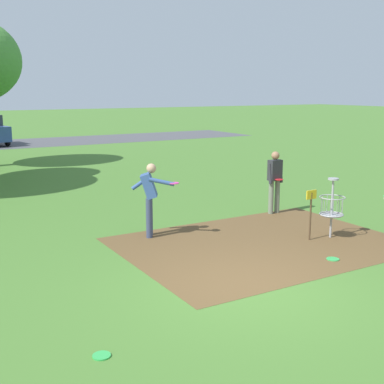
{
  "coord_description": "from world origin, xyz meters",
  "views": [
    {
      "loc": [
        -5.04,
        -6.63,
        3.36
      ],
      "look_at": [
        0.9,
        3.43,
        1.0
      ],
      "focal_mm": 47.83,
      "sensor_mm": 36.0,
      "label": 1
    }
  ],
  "objects": [
    {
      "name": "player_waiting_left",
      "position": [
        -0.06,
        3.7,
        0.99
      ],
      "size": [
        0.84,
        0.93,
        1.71
      ],
      "color": "#384260",
      "rests_on": "ground"
    },
    {
      "name": "disc_golf_basket",
      "position": [
        3.41,
        1.52,
        0.75
      ],
      "size": [
        0.98,
        0.58,
        1.39
      ],
      "color": "#9E9EA3",
      "rests_on": "ground"
    },
    {
      "name": "ground_plane",
      "position": [
        0.0,
        0.0,
        0.0
      ],
      "size": [
        160.0,
        160.0,
        0.0
      ],
      "primitive_type": "plane",
      "color": "#47752D"
    },
    {
      "name": "frisbee_by_tee",
      "position": [
        2.37,
        0.35,
        0.01
      ],
      "size": [
        0.26,
        0.26,
        0.02
      ],
      "primitive_type": "cylinder",
      "color": "green",
      "rests_on": "ground"
    },
    {
      "name": "dirt_tee_pad",
      "position": [
        1.81,
        1.93,
        0.0
      ],
      "size": [
        6.05,
        4.48,
        0.01
      ],
      "primitive_type": "cube",
      "color": "brown",
      "rests_on": "ground"
    },
    {
      "name": "player_foreground_watching",
      "position": [
        3.86,
        4.01,
        0.97
      ],
      "size": [
        0.47,
        0.4,
        1.71
      ],
      "color": "slate",
      "rests_on": "ground"
    },
    {
      "name": "frisbee_mid_grass",
      "position": [
        -2.99,
        -0.88,
        0.01
      ],
      "size": [
        0.24,
        0.24,
        0.02
      ],
      "primitive_type": "cylinder",
      "color": "green",
      "rests_on": "ground"
    }
  ]
}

